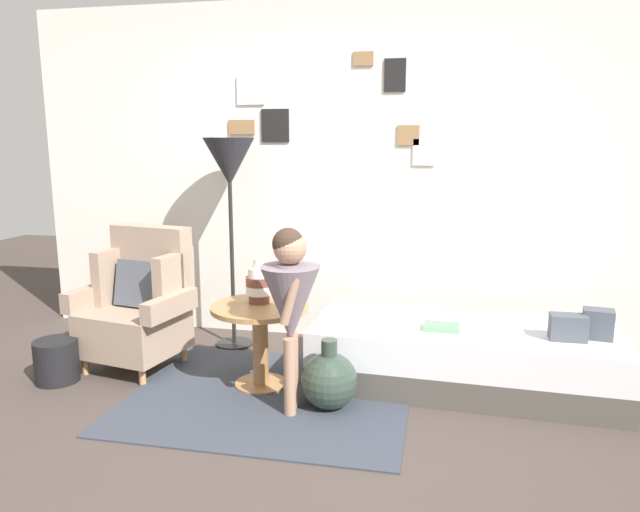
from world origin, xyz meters
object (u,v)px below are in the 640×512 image
armchair (139,304)px  demijohn_near (329,380)px  floor_lamp (229,170)px  book_on_daybed (442,327)px  daybed (462,356)px  person_child (290,297)px  side_table (260,327)px  vase_striped (259,284)px  magazine_basket (57,361)px

armchair → demijohn_near: size_ratio=2.30×
floor_lamp → book_on_daybed: (1.56, -0.52, -0.93)m
daybed → person_child: bearing=-149.0°
daybed → side_table: (-1.27, -0.27, 0.19)m
armchair → vase_striped: bearing=-7.5°
person_child → magazine_basket: (-1.62, 0.12, -0.55)m
daybed → magazine_basket: 2.65m
daybed → floor_lamp: floor_lamp is taller
floor_lamp → person_child: floor_lamp is taller
side_table → demijohn_near: bearing=-25.1°
vase_striped → person_child: size_ratio=0.26×
armchair → daybed: bearing=2.3°
floor_lamp → demijohn_near: floor_lamp is taller
daybed → side_table: bearing=-168.1°
floor_lamp → side_table: bearing=-57.9°
person_child → magazine_basket: size_ratio=3.88×
vase_striped → magazine_basket: size_ratio=1.03×
demijohn_near → book_on_daybed: bearing=32.2°
floor_lamp → book_on_daybed: floor_lamp is taller
person_child → magazine_basket: person_child is taller
daybed → book_on_daybed: size_ratio=8.81×
daybed → person_child: (-0.98, -0.59, 0.49)m
daybed → magazine_basket: daybed is taller
side_table → book_on_daybed: 1.14m
vase_striped → demijohn_near: 0.76m
demijohn_near → magazine_basket: bearing=179.3°
side_table → demijohn_near: (0.49, -0.23, -0.22)m
vase_striped → person_child: person_child is taller
daybed → book_on_daybed: book_on_daybed is taller
side_table → magazine_basket: 1.37m
daybed → demijohn_near: size_ratio=4.59×
armchair → book_on_daybed: (2.06, -0.01, -0.02)m
daybed → floor_lamp: size_ratio=1.23×
side_table → person_child: person_child is taller
demijohn_near → daybed: bearing=32.6°
side_table → magazine_basket: bearing=-171.2°
armchair → demijohn_near: (1.43, -0.41, -0.27)m
floor_lamp → demijohn_near: size_ratio=3.74×
floor_lamp → magazine_basket: bearing=-135.0°
vase_striped → daybed: bearing=9.2°
person_child → floor_lamp: bearing=125.3°
side_table → vase_striped: vase_striped is taller
book_on_daybed → demijohn_near: 0.79m
demijohn_near → magazine_basket: size_ratio=1.51×
armchair → demijohn_near: bearing=-16.0°
side_table → person_child: size_ratio=0.57×
book_on_daybed → demijohn_near: size_ratio=0.52×
floor_lamp → magazine_basket: 1.76m
floor_lamp → person_child: (0.72, -1.02, -0.66)m
side_table → magazine_basket: size_ratio=2.22×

